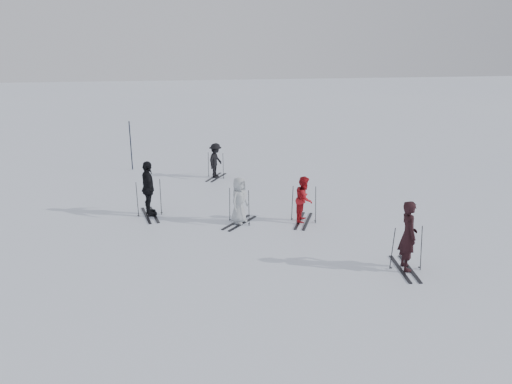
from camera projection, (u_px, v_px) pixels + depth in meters
The scene contains 12 objects.
ground at pixel (261, 231), 15.97m from camera, with size 120.00×120.00×0.00m, color silver.
skier_near_dark at pixel (408, 236), 13.05m from camera, with size 0.69×0.45×1.89m, color black.
skier_red at pixel (304, 200), 16.57m from camera, with size 0.75×0.58×1.54m, color #A71219.
skier_grey at pixel (239, 201), 16.42m from camera, with size 0.76×0.49×1.55m, color #A5ACAF.
skier_uphill_left at pixel (148, 189), 17.08m from camera, with size 1.12×0.47×1.91m, color black.
skier_uphill_far at pixel (216, 161), 21.84m from camera, with size 0.98×0.56×1.51m, color black.
skis_near_dark at pixel (407, 248), 13.14m from camera, with size 0.91×1.72×1.26m, color black, non-canonical shape.
skis_red at pixel (304, 203), 16.61m from camera, with size 0.93×1.76×1.28m, color black, non-canonical shape.
skis_grey at pixel (239, 206), 16.46m from camera, with size 0.89×1.69×1.23m, color black, non-canonical shape.
skis_uphill_left at pixel (149, 198), 17.17m from camera, with size 0.95×1.79×1.30m, color black, non-canonical shape.
skis_uphill_far at pixel (216, 165), 21.89m from camera, with size 0.84×1.59×1.16m, color black, non-canonical shape.
piste_marker at pixel (131, 146), 23.10m from camera, with size 0.05×0.05×2.27m, color black.
Camera 1 is at (-2.60, -14.66, 5.92)m, focal length 35.00 mm.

